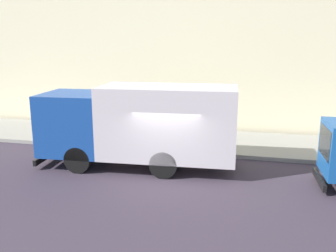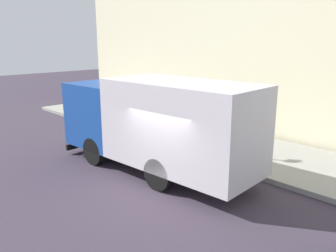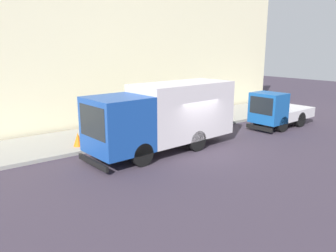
# 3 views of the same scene
# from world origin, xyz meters

# --- Properties ---
(ground) EXTENTS (80.00, 80.00, 0.00)m
(ground) POSITION_xyz_m (0.00, 0.00, 0.00)
(ground) COLOR #39303D
(sidewalk) EXTENTS (4.36, 30.00, 0.18)m
(sidewalk) POSITION_xyz_m (5.18, 0.00, 0.09)
(sidewalk) COLOR gray
(sidewalk) RESTS_ON ground
(building_facade) EXTENTS (0.50, 30.00, 11.15)m
(building_facade) POSITION_xyz_m (7.86, 0.00, 5.57)
(building_facade) COLOR beige
(building_facade) RESTS_ON ground
(large_utility_truck) EXTENTS (2.93, 7.98, 3.31)m
(large_utility_truck) POSITION_xyz_m (1.09, 1.36, 1.83)
(large_utility_truck) COLOR #174295
(large_utility_truck) RESTS_ON ground
(pedestrian_walking) EXTENTS (0.51, 0.51, 1.70)m
(pedestrian_walking) POSITION_xyz_m (6.79, 2.13, 1.07)
(pedestrian_walking) COLOR #443954
(pedestrian_walking) RESTS_ON sidewalk
(pedestrian_standing) EXTENTS (0.41, 0.41, 1.70)m
(pedestrian_standing) POSITION_xyz_m (5.19, 3.73, 1.07)
(pedestrian_standing) COLOR black
(pedestrian_standing) RESTS_ON sidewalk
(pedestrian_third) EXTENTS (0.48, 0.48, 1.68)m
(pedestrian_third) POSITION_xyz_m (5.67, 1.84, 1.06)
(pedestrian_third) COLOR black
(pedestrian_third) RESTS_ON sidewalk
(traffic_cone_orange) EXTENTS (0.48, 0.48, 0.68)m
(traffic_cone_orange) POSITION_xyz_m (3.90, 4.73, 0.52)
(traffic_cone_orange) COLOR orange
(traffic_cone_orange) RESTS_ON sidewalk
(street_sign_post) EXTENTS (0.44, 0.08, 2.60)m
(street_sign_post) POSITION_xyz_m (3.45, 0.82, 1.71)
(street_sign_post) COLOR #4C5156
(street_sign_post) RESTS_ON sidewalk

